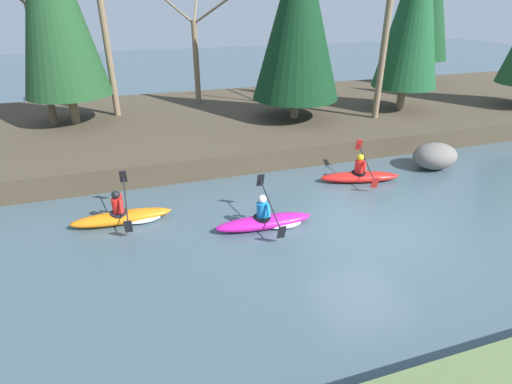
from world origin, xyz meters
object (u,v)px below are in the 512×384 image
(kayaker_lead, at_px, (360,176))
(kayaker_middle, at_px, (268,221))
(boulder_midstream, at_px, (435,156))
(kayaker_trailing, at_px, (126,216))

(kayaker_lead, relative_size, kayaker_middle, 1.00)
(kayaker_lead, distance_m, boulder_midstream, 3.25)
(kayaker_middle, height_order, boulder_midstream, kayaker_middle)
(kayaker_lead, height_order, boulder_midstream, kayaker_lead)
(boulder_midstream, bearing_deg, kayaker_middle, -163.74)
(kayaker_middle, distance_m, boulder_midstream, 7.57)
(kayaker_middle, bearing_deg, kayaker_trailing, 160.37)
(kayaker_lead, bearing_deg, kayaker_middle, -141.39)
(kayaker_lead, distance_m, kayaker_middle, 4.46)
(boulder_midstream, bearing_deg, kayaker_trailing, -176.68)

